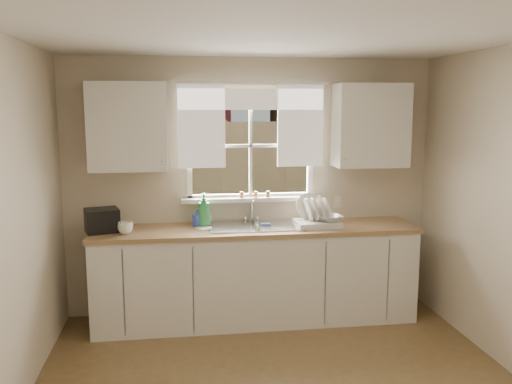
{
  "coord_description": "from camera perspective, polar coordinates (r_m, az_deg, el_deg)",
  "views": [
    {
      "loc": [
        -0.71,
        -3.24,
        2.03
      ],
      "look_at": [
        0.0,
        1.65,
        1.25
      ],
      "focal_mm": 38.0,
      "sensor_mm": 36.0,
      "label": 1
    }
  ],
  "objects": [
    {
      "name": "room_walls",
      "position": [
        3.35,
        4.24,
        -4.78
      ],
      "size": [
        3.62,
        4.02,
        2.5
      ],
      "color": "beige",
      "rests_on": "ground"
    },
    {
      "name": "ceiling",
      "position": [
        3.35,
        4.25,
        17.0
      ],
      "size": [
        3.6,
        4.0,
        0.02
      ],
      "primitive_type": "cube",
      "color": "silver",
      "rests_on": "room_walls"
    },
    {
      "name": "dish_rack",
      "position": [
        5.16,
        6.39,
        -2.77
      ],
      "size": [
        0.43,
        0.33,
        0.3
      ],
      "color": "silver",
      "rests_on": "countertop"
    },
    {
      "name": "base_cabinets",
      "position": [
        5.22,
        -0.05,
        -8.82
      ],
      "size": [
        3.0,
        0.62,
        0.87
      ],
      "primitive_type": "cube",
      "color": "silver",
      "rests_on": "ground"
    },
    {
      "name": "soap_bottle_c",
      "position": [
        5.22,
        -5.36,
        -2.48
      ],
      "size": [
        0.14,
        0.14,
        0.17
      ],
      "primitive_type": "imported",
      "rotation": [
        0.0,
        0.0,
        -0.07
      ],
      "color": "beige",
      "rests_on": "countertop"
    },
    {
      "name": "sill_jars",
      "position": [
        5.3,
        -0.09,
        -0.25
      ],
      "size": [
        0.3,
        0.04,
        0.06
      ],
      "color": "brown",
      "rests_on": "window"
    },
    {
      "name": "upper_cabinet_right",
      "position": [
        5.4,
        11.99,
        6.87
      ],
      "size": [
        0.7,
        0.33,
        0.8
      ],
      "primitive_type": "cube",
      "color": "silver",
      "rests_on": "room_walls"
    },
    {
      "name": "curtains",
      "position": [
        5.24,
        -0.48,
        7.92
      ],
      "size": [
        1.5,
        0.03,
        0.81
      ],
      "color": "white",
      "rests_on": "room_walls"
    },
    {
      "name": "saucer",
      "position": [
        5.05,
        -5.57,
        -3.81
      ],
      "size": [
        0.16,
        0.16,
        0.01
      ],
      "primitive_type": "cylinder",
      "color": "silver",
      "rests_on": "countertop"
    },
    {
      "name": "window",
      "position": [
        5.31,
        -0.54,
        3.1
      ],
      "size": [
        1.38,
        0.16,
        1.06
      ],
      "color": "white",
      "rests_on": "room_walls"
    },
    {
      "name": "soap_bottle_a",
      "position": [
        5.12,
        -5.5,
        -1.88
      ],
      "size": [
        0.16,
        0.16,
        0.32
      ],
      "primitive_type": "imported",
      "rotation": [
        0.0,
        0.0,
        -0.34
      ],
      "color": "green",
      "rests_on": "countertop"
    },
    {
      "name": "black_appliance",
      "position": [
        5.09,
        -15.91,
        -2.88
      ],
      "size": [
        0.34,
        0.32,
        0.21
      ],
      "primitive_type": "cube",
      "rotation": [
        0.0,
        0.0,
        0.28
      ],
      "color": "black",
      "rests_on": "countertop"
    },
    {
      "name": "cup",
      "position": [
        4.96,
        -13.58,
        -3.69
      ],
      "size": [
        0.16,
        0.16,
        0.11
      ],
      "primitive_type": "imported",
      "rotation": [
        0.0,
        0.0,
        0.24
      ],
      "color": "white",
      "rests_on": "countertop"
    },
    {
      "name": "soap_bottle_b",
      "position": [
        5.14,
        -6.19,
        -2.72
      ],
      "size": [
        0.1,
        0.1,
        0.17
      ],
      "primitive_type": "imported",
      "rotation": [
        0.0,
        0.0,
        0.42
      ],
      "color": "blue",
      "rests_on": "countertop"
    },
    {
      "name": "upper_cabinet_left",
      "position": [
        5.08,
        -13.32,
        6.71
      ],
      "size": [
        0.7,
        0.33,
        0.8
      ],
      "primitive_type": "cube",
      "color": "silver",
      "rests_on": "room_walls"
    },
    {
      "name": "backyard",
      "position": [
        11.81,
        -2.02,
        15.96
      ],
      "size": [
        20.0,
        10.0,
        6.13
      ],
      "color": "#335421",
      "rests_on": "ground"
    },
    {
      "name": "wall_outlet",
      "position": [
        5.54,
        8.54,
        -0.99
      ],
      "size": [
        0.08,
        0.01,
        0.12
      ],
      "primitive_type": "cube",
      "color": "beige",
      "rests_on": "room_walls"
    },
    {
      "name": "countertop",
      "position": [
        5.1,
        -0.05,
        -3.95
      ],
      "size": [
        3.04,
        0.65,
        0.04
      ],
      "primitive_type": "cube",
      "color": "#94724A",
      "rests_on": "base_cabinets"
    },
    {
      "name": "sink",
      "position": [
        5.14,
        -0.1,
        -4.43
      ],
      "size": [
        0.88,
        0.52,
        0.4
      ],
      "color": "#B7B7BC",
      "rests_on": "countertop"
    },
    {
      "name": "bowl",
      "position": [
        5.14,
        7.79,
        -2.75
      ],
      "size": [
        0.28,
        0.28,
        0.06
      ],
      "primitive_type": "imported",
      "rotation": [
        0.0,
        0.0,
        0.27
      ],
      "color": "beige",
      "rests_on": "dish_rack"
    }
  ]
}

